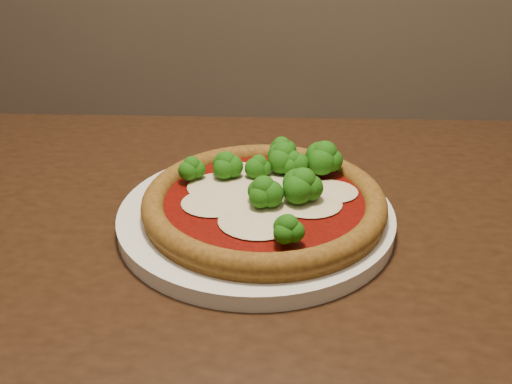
# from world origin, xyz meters

# --- Properties ---
(dining_table) EXTENTS (1.17, 0.81, 0.75)m
(dining_table) POSITION_xyz_m (0.20, -0.00, 0.64)
(dining_table) COLOR black
(dining_table) RESTS_ON floor
(plate) EXTENTS (0.31, 0.31, 0.02)m
(plate) POSITION_xyz_m (0.21, 0.03, 0.76)
(plate) COLOR silver
(plate) RESTS_ON dining_table
(pizza) EXTENTS (0.27, 0.27, 0.06)m
(pizza) POSITION_xyz_m (0.22, 0.03, 0.78)
(pizza) COLOR brown
(pizza) RESTS_ON plate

